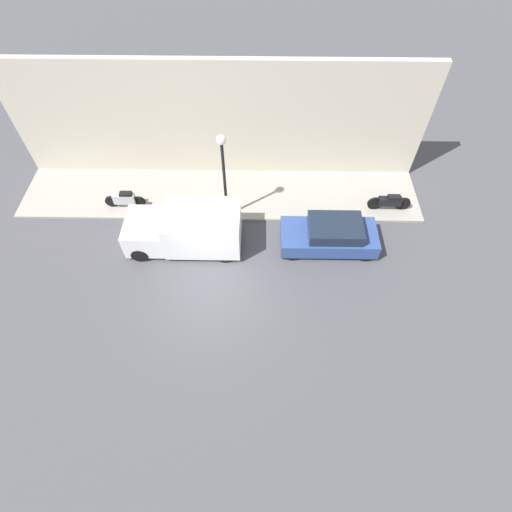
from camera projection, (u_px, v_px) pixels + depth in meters
name	position (u px, v px, depth m)	size (l,w,h in m)	color
ground_plane	(211.00, 291.00, 15.37)	(60.00, 60.00, 0.00)	#47474C
sidewalk	(221.00, 194.00, 18.49)	(3.18, 18.07, 0.11)	gray
building_facade	(219.00, 121.00, 17.38)	(0.30, 18.07, 5.52)	beige
parked_car	(330.00, 235.00, 16.24)	(1.72, 3.91, 1.33)	#2D4784
delivery_van	(186.00, 229.00, 16.07)	(2.01, 4.62, 1.79)	white
motorcycle_black	(390.00, 202.00, 17.52)	(0.30, 1.89, 0.77)	black
scooter_silver	(125.00, 199.00, 17.60)	(0.30, 1.79, 0.83)	#B7B7BF
streetlamp	(223.00, 163.00, 15.30)	(0.37, 0.37, 4.17)	black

